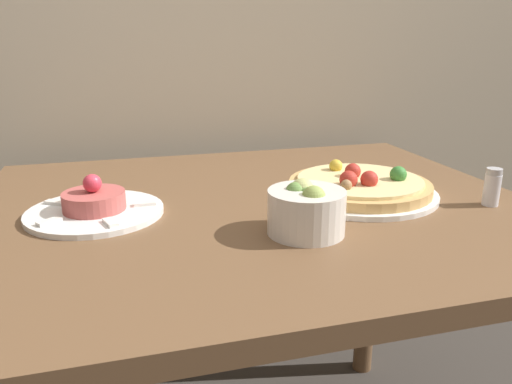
{
  "coord_description": "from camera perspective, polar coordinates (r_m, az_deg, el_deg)",
  "views": [
    {
      "loc": [
        -0.25,
        -0.44,
        1.05
      ],
      "look_at": [
        -0.02,
        0.38,
        0.78
      ],
      "focal_mm": 35.0,
      "sensor_mm": 36.0,
      "label": 1
    }
  ],
  "objects": [
    {
      "name": "tartare_plate",
      "position": [
        0.94,
        -17.96,
        -1.62
      ],
      "size": [
        0.24,
        0.24,
        0.08
      ],
      "color": "white",
      "rests_on": "dining_table"
    },
    {
      "name": "salt_shaker",
      "position": [
        1.04,
        25.38,
        0.5
      ],
      "size": [
        0.03,
        0.03,
        0.07
      ],
      "color": "silver",
      "rests_on": "dining_table"
    },
    {
      "name": "dining_table",
      "position": [
        1.01,
        0.15,
        -6.91
      ],
      "size": [
        1.06,
        0.88,
        0.74
      ],
      "color": "brown",
      "rests_on": "ground_plane"
    },
    {
      "name": "small_bowl",
      "position": [
        0.81,
        5.75,
        -1.99
      ],
      "size": [
        0.13,
        0.13,
        0.09
      ],
      "color": "silver",
      "rests_on": "dining_table"
    },
    {
      "name": "pizza_plate",
      "position": [
        1.02,
        11.75,
        0.59
      ],
      "size": [
        0.31,
        0.31,
        0.06
      ],
      "color": "white",
      "rests_on": "dining_table"
    }
  ]
}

